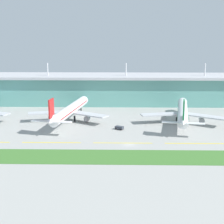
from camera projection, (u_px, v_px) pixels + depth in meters
The scene contains 9 objects.
ground_plane at pixel (129, 145), 161.29m from camera, with size 600.00×600.00×0.00m, color #9E9E99.
terminal_building at pixel (126, 89), 254.96m from camera, with size 288.00×34.00×30.28m.
airliner_near_middle at pixel (70, 110), 204.40m from camera, with size 48.18×70.98×18.90m.
airliner_far_middle at pixel (183, 112), 200.04m from camera, with size 48.08×67.80×18.90m.
taxiway_stripe_mid_west at pixel (51, 143), 164.63m from camera, with size 28.00×0.70×0.04m, color yellow.
taxiway_stripe_centre at pixel (123, 143), 163.96m from camera, with size 28.00×0.70×0.04m, color yellow.
taxiway_stripe_mid_east at pixel (195, 143), 163.28m from camera, with size 28.00×0.70×0.04m, color yellow.
grass_verge at pixel (130, 157), 145.27m from camera, with size 300.00×18.00×0.10m, color #3D702D.
pushback_tug at pixel (119, 128), 186.85m from camera, with size 5.01×4.20×1.85m.
Camera 1 is at (-4.88, -154.10, 50.43)m, focal length 55.55 mm.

